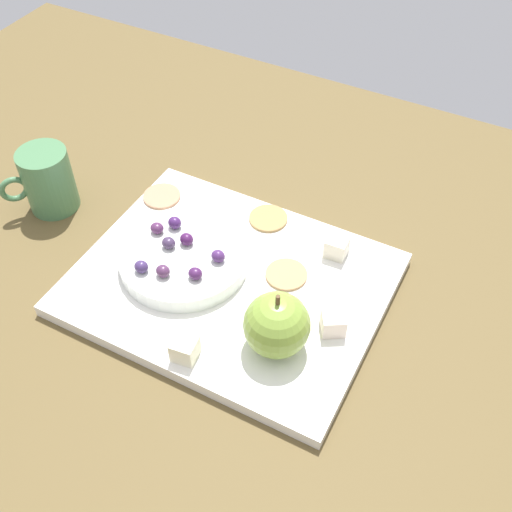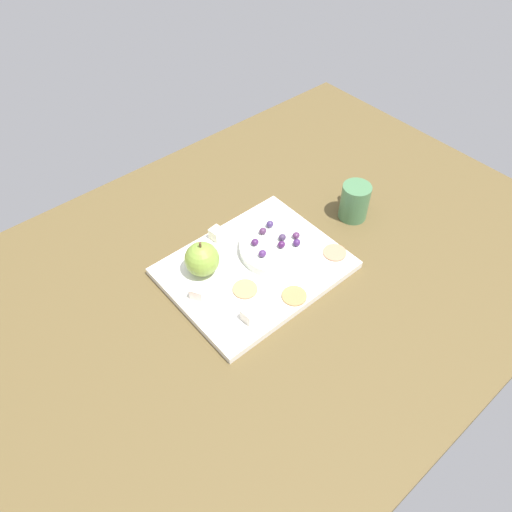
# 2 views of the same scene
# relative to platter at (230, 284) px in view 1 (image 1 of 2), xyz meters

# --- Properties ---
(table) EXTENTS (1.40, 0.99, 0.05)m
(table) POSITION_rel_platter_xyz_m (-0.03, 0.01, -0.03)
(table) COLOR brown
(table) RESTS_ON ground
(platter) EXTENTS (0.37, 0.29, 0.02)m
(platter) POSITION_rel_platter_xyz_m (0.00, 0.00, 0.00)
(platter) COLOR white
(platter) RESTS_ON table
(serving_dish) EXTENTS (0.16, 0.16, 0.02)m
(serving_dish) POSITION_rel_platter_xyz_m (-0.06, -0.00, 0.02)
(serving_dish) COLOR white
(serving_dish) RESTS_ON platter
(apple_whole) EXTENTS (0.07, 0.07, 0.07)m
(apple_whole) POSITION_rel_platter_xyz_m (0.09, -0.06, 0.05)
(apple_whole) COLOR #80A13B
(apple_whole) RESTS_ON platter
(apple_stem) EXTENTS (0.01, 0.01, 0.01)m
(apple_stem) POSITION_rel_platter_xyz_m (0.09, -0.06, 0.09)
(apple_stem) COLOR brown
(apple_stem) RESTS_ON apple_whole
(cheese_cube_0) EXTENTS (0.04, 0.04, 0.03)m
(cheese_cube_0) POSITION_rel_platter_xyz_m (0.14, -0.01, 0.02)
(cheese_cube_0) COLOR #F7E0CC
(cheese_cube_0) RESTS_ON platter
(cheese_cube_1) EXTENTS (0.03, 0.03, 0.03)m
(cheese_cube_1) POSITION_rel_platter_xyz_m (0.10, 0.10, 0.02)
(cheese_cube_1) COLOR #EDE3C9
(cheese_cube_1) RESTS_ON platter
(cheese_cube_2) EXTENTS (0.03, 0.03, 0.03)m
(cheese_cube_2) POSITION_rel_platter_xyz_m (0.01, -0.12, 0.02)
(cheese_cube_2) COLOR #F4EEC8
(cheese_cube_2) RESTS_ON platter
(cracker_0) EXTENTS (0.05, 0.05, 0.00)m
(cracker_0) POSITION_rel_platter_xyz_m (-0.16, 0.09, 0.01)
(cracker_0) COLOR tan
(cracker_0) RESTS_ON platter
(cracker_1) EXTENTS (0.05, 0.05, 0.00)m
(cracker_1) POSITION_rel_platter_xyz_m (0.06, 0.04, 0.01)
(cracker_1) COLOR tan
(cracker_1) RESTS_ON platter
(cracker_2) EXTENTS (0.05, 0.05, 0.00)m
(cracker_2) POSITION_rel_platter_xyz_m (-0.01, 0.12, 0.01)
(cracker_2) COLOR #A9824E
(cracker_2) RESTS_ON platter
(grape_0) EXTENTS (0.02, 0.02, 0.02)m
(grape_0) POSITION_rel_platter_xyz_m (-0.02, 0.00, 0.04)
(grape_0) COLOR #4B2761
(grape_0) RESTS_ON serving_dish
(grape_1) EXTENTS (0.02, 0.02, 0.02)m
(grape_1) POSITION_rel_platter_xyz_m (-0.10, 0.03, 0.04)
(grape_1) COLOR #45225D
(grape_1) RESTS_ON serving_dish
(grape_2) EXTENTS (0.02, 0.02, 0.01)m
(grape_2) POSITION_rel_platter_xyz_m (-0.03, -0.03, 0.04)
(grape_2) COLOR #451F4F
(grape_2) RESTS_ON serving_dish
(grape_3) EXTENTS (0.02, 0.02, 0.02)m
(grape_3) POSITION_rel_platter_xyz_m (-0.09, -0.05, 0.04)
(grape_3) COLOR #402D5E
(grape_3) RESTS_ON serving_dish
(grape_4) EXTENTS (0.02, 0.02, 0.01)m
(grape_4) POSITION_rel_platter_xyz_m (-0.11, 0.01, 0.04)
(grape_4) COLOR #502850
(grape_4) RESTS_ON serving_dish
(grape_5) EXTENTS (0.02, 0.02, 0.02)m
(grape_5) POSITION_rel_platter_xyz_m (-0.07, 0.01, 0.04)
(grape_5) COLOR #44194B
(grape_5) RESTS_ON serving_dish
(grape_6) EXTENTS (0.02, 0.02, 0.01)m
(grape_6) POSITION_rel_platter_xyz_m (-0.08, -0.00, 0.04)
(grape_6) COLOR #412F4F
(grape_6) RESTS_ON serving_dish
(grape_7) EXTENTS (0.02, 0.02, 0.02)m
(grape_7) POSITION_rel_platter_xyz_m (-0.06, -0.05, 0.04)
(grape_7) COLOR #502D50
(grape_7) RESTS_ON serving_dish
(cup) EXTENTS (0.08, 0.09, 0.09)m
(cup) POSITION_rel_platter_xyz_m (-0.30, 0.02, 0.04)
(cup) COLOR #47774C
(cup) RESTS_ON table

